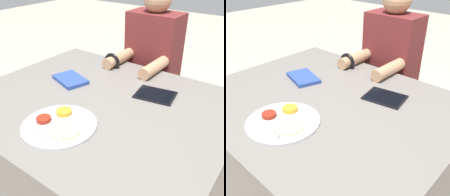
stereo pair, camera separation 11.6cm
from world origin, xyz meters
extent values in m
cube|color=slate|center=(0.00, 0.00, 0.38)|extent=(1.25, 1.01, 0.76)
cylinder|color=#B7BABF|center=(0.01, -0.26, 0.76)|extent=(0.31, 0.31, 0.01)
cylinder|color=gold|center=(-0.03, -0.19, 0.78)|extent=(0.07, 0.07, 0.02)
cylinder|color=maroon|center=(-0.06, -0.28, 0.78)|extent=(0.06, 0.06, 0.02)
cylinder|color=#DBBC7F|center=(0.07, -0.28, 0.77)|extent=(0.12, 0.12, 0.01)
cylinder|color=#B7BABF|center=(0.02, -0.34, 0.77)|extent=(0.13, 0.01, 0.01)
sphere|color=#B7BABF|center=(0.09, -0.34, 0.77)|extent=(0.02, 0.02, 0.02)
cube|color=silver|center=(-0.25, 0.08, 0.76)|extent=(0.22, 0.18, 0.01)
cube|color=#28428E|center=(-0.25, 0.08, 0.77)|extent=(0.22, 0.18, 0.02)
cube|color=black|center=(0.21, 0.21, 0.76)|extent=(0.21, 0.18, 0.01)
cube|color=black|center=(0.21, 0.21, 0.77)|extent=(0.19, 0.16, 0.00)
cube|color=black|center=(-0.06, 0.67, 0.22)|extent=(0.30, 0.22, 0.44)
cube|color=maroon|center=(-0.06, 0.67, 0.75)|extent=(0.34, 0.20, 0.62)
cylinder|color=tan|center=(-0.19, 0.46, 0.79)|extent=(0.07, 0.27, 0.07)
cylinder|color=tan|center=(0.07, 0.46, 0.79)|extent=(0.07, 0.27, 0.07)
torus|color=black|center=(-0.19, 0.38, 0.79)|extent=(0.11, 0.02, 0.11)
camera|label=1|loc=(0.71, -0.84, 1.39)|focal=42.00mm
camera|label=2|loc=(0.80, -0.77, 1.39)|focal=42.00mm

